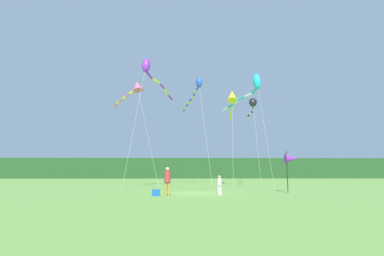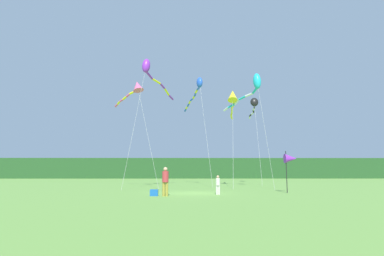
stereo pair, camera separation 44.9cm
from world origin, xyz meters
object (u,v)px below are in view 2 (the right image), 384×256
cooler_box (154,193)px  kite_black (254,104)px  person_child (218,184)px  kite_purple (150,71)px  kite_yellow (233,98)px  kite_cyan (253,86)px  banner_flag_pole (290,159)px  kite_blue (197,87)px  kite_rainbow (136,88)px  person_adult (165,180)px

cooler_box → kite_black: kite_black is taller
person_child → kite_purple: (-5.84, 8.40, 10.66)m
kite_purple → kite_yellow: bearing=16.1°
kite_cyan → kite_purple: (-10.12, 0.44, 1.55)m
kite_black → kite_purple: (-12.12, -8.89, 1.43)m
cooler_box → kite_cyan: (8.51, 9.03, 9.63)m
banner_flag_pole → kite_blue: (-6.61, 11.35, 8.53)m
person_child → kite_blue: bearing=94.4°
cooler_box → kite_purple: (-1.61, 9.47, 11.18)m
kite_purple → person_child: bearing=-55.2°
person_child → kite_cyan: 12.83m
person_child → banner_flag_pole: 6.11m
kite_blue → person_child: bearing=-85.6°
kite_black → kite_rainbow: bearing=-145.5°
kite_cyan → kite_blue: bearing=136.1°
kite_yellow → kite_purple: size_ratio=0.82×
person_adult → cooler_box: (-0.73, 0.20, -0.82)m
person_child → kite_cyan: (4.28, 7.96, 9.11)m
kite_rainbow → kite_purple: 2.24m
cooler_box → kite_purple: size_ratio=0.04×
kite_cyan → kite_blue: kite_blue is taller
person_adult → kite_black: (9.78, 18.56, 8.92)m
kite_yellow → kite_cyan: kite_cyan is taller
kite_yellow → kite_cyan: bearing=-60.8°
kite_rainbow → kite_black: 16.29m
kite_purple → kite_blue: (4.83, 4.65, -0.36)m
kite_cyan → kite_black: bearing=77.9°
kite_blue → kite_yellow: bearing=-30.9°
cooler_box → kite_blue: size_ratio=0.04×
kite_rainbow → kite_black: kite_black is taller
kite_cyan → person_adult: bearing=-130.1°
kite_blue → kite_cyan: bearing=-43.9°
person_child → kite_purple: kite_purple is taller
person_adult → kite_purple: kite_purple is taller
person_child → kite_yellow: kite_yellow is taller
kite_rainbow → kite_yellow: bearing=15.8°
banner_flag_pole → kite_purple: bearing=149.6°
banner_flag_pole → kite_cyan: 9.74m
kite_yellow → banner_flag_pole: bearing=-72.2°
banner_flag_pole → kite_purple: size_ratio=0.25×
kite_black → kite_blue: size_ratio=0.89×
kite_yellow → kite_blue: bearing=149.1°
person_adult → kite_rainbow: size_ratio=0.18×
cooler_box → kite_black: 23.29m
person_child → kite_rainbow: bearing=131.5°
person_adult → person_child: bearing=20.0°
person_child → banner_flag_pole: banner_flag_pole is taller
kite_rainbow → person_adult: bearing=-68.7°
cooler_box → banner_flag_pole: (9.83, 2.77, 2.28)m
person_adult → person_child: 3.73m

